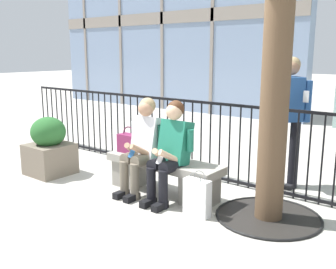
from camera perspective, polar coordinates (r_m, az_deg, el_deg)
name	(u,v)px	position (r m, az deg, el deg)	size (l,w,h in m)	color
ground_plane	(163,193)	(5.04, -0.72, -8.56)	(60.00, 60.00, 0.00)	#B2ADA3
stone_bench	(163,173)	(4.95, -0.73, -5.62)	(1.60, 0.44, 0.45)	gray
seated_person_with_phone	(143,143)	(4.90, -3.70, -1.24)	(0.52, 0.66, 1.21)	#6B6051
seated_person_companion	(171,148)	(4.62, 0.38, -2.02)	(0.52, 0.66, 1.21)	black
handbag_on_bench	(129,143)	(5.24, -5.72, -1.22)	(0.30, 0.17, 0.35)	#7A234C
shopping_bag	(197,197)	(4.33, 4.27, -9.10)	(0.30, 0.12, 0.51)	white
bystander_at_railing	(289,112)	(5.31, 17.28, 3.12)	(0.55, 0.42, 1.71)	black
plaza_railing	(201,139)	(5.54, 4.85, -0.68)	(7.65, 0.04, 1.11)	black
planter	(49,148)	(5.98, -16.96, -1.87)	(0.59, 0.59, 0.85)	#726656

